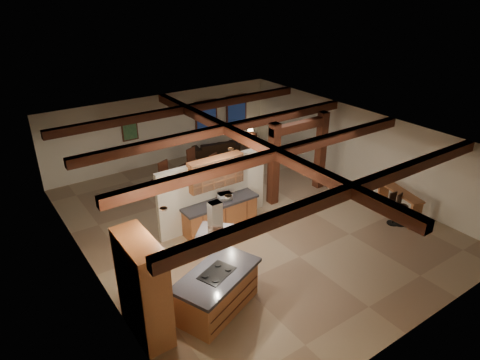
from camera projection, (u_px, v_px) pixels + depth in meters
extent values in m
plane|color=tan|center=(248.00, 220.00, 13.96)|extent=(12.00, 12.00, 0.00)
plane|color=silver|center=(164.00, 129.00, 17.77)|extent=(10.00, 0.00, 10.00)
plane|color=silver|center=(418.00, 282.00, 8.90)|extent=(10.00, 0.00, 10.00)
plane|color=silver|center=(88.00, 229.00, 10.76)|extent=(0.00, 12.00, 12.00)
plane|color=silver|center=(357.00, 147.00, 15.91)|extent=(0.00, 12.00, 12.00)
plane|color=#351E10|center=(249.00, 136.00, 12.71)|extent=(12.00, 12.00, 0.00)
cube|color=#421510|center=(351.00, 190.00, 9.81)|extent=(10.00, 0.25, 0.28)
cube|color=#421510|center=(277.00, 154.00, 11.81)|extent=(10.00, 0.25, 0.28)
cube|color=#421510|center=(225.00, 129.00, 13.73)|extent=(10.00, 0.25, 0.28)
cube|color=#421510|center=(185.00, 109.00, 15.73)|extent=(10.00, 0.25, 0.28)
cube|color=#421510|center=(249.00, 140.00, 12.77)|extent=(0.28, 12.00, 0.28)
cube|color=#421510|center=(274.00, 164.00, 14.43)|extent=(0.30, 0.30, 2.90)
cube|color=#421510|center=(321.00, 150.00, 15.56)|extent=(0.30, 0.30, 2.90)
cube|color=#421510|center=(300.00, 126.00, 14.50)|extent=(2.50, 0.28, 0.28)
cube|color=silver|center=(213.00, 192.00, 13.34)|extent=(3.80, 0.18, 2.20)
cube|color=#9E5B33|center=(143.00, 288.00, 9.12)|extent=(0.64, 1.60, 2.40)
cube|color=silver|center=(156.00, 284.00, 9.29)|extent=(0.06, 0.62, 0.95)
cube|color=black|center=(157.00, 276.00, 9.23)|extent=(0.01, 0.50, 0.28)
cube|color=#9E5B33|center=(221.00, 216.00, 13.34)|extent=(2.40, 0.60, 0.86)
cube|color=black|center=(220.00, 203.00, 13.14)|extent=(2.50, 0.66, 0.08)
cube|color=#9E5B33|center=(216.00, 172.00, 12.88)|extent=(1.80, 0.34, 0.95)
cube|color=silver|center=(219.00, 174.00, 12.75)|extent=(1.74, 0.02, 0.90)
pyramid|color=silver|center=(216.00, 249.00, 9.50)|extent=(1.10, 1.10, 0.45)
cube|color=silver|center=(215.00, 217.00, 9.15)|extent=(0.26, 0.22, 0.73)
cube|color=#421510|center=(206.00, 119.00, 18.74)|extent=(1.10, 0.05, 1.70)
cube|color=black|center=(207.00, 120.00, 18.72)|extent=(0.95, 0.02, 1.55)
cube|color=#421510|center=(236.00, 113.00, 19.56)|extent=(1.10, 0.05, 1.70)
cube|color=black|center=(237.00, 114.00, 19.54)|extent=(0.95, 0.02, 1.55)
cube|color=#421510|center=(130.00, 130.00, 16.85)|extent=(0.65, 0.04, 0.85)
cube|color=#245538|center=(130.00, 130.00, 16.83)|extent=(0.55, 0.01, 0.75)
cylinder|color=silver|center=(228.00, 196.00, 9.31)|extent=(0.16, 0.16, 0.03)
cylinder|color=silver|center=(231.00, 149.00, 11.84)|extent=(0.16, 0.16, 0.03)
cylinder|color=silver|center=(164.00, 209.00, 8.81)|extent=(0.16, 0.16, 0.03)
cube|color=#9E5B33|center=(217.00, 293.00, 10.04)|extent=(2.24, 1.68, 0.96)
cube|color=black|center=(217.00, 275.00, 9.81)|extent=(2.41, 1.86, 0.09)
cube|color=black|center=(217.00, 273.00, 9.79)|extent=(0.99, 0.83, 0.02)
imported|color=#3C1D0F|center=(190.00, 182.00, 15.78)|extent=(1.94, 1.26, 0.64)
imported|color=black|center=(216.00, 148.00, 18.99)|extent=(2.16, 1.19, 0.60)
imported|color=silver|center=(225.00, 197.00, 13.16)|extent=(0.46, 0.35, 0.23)
cube|color=#9E5B33|center=(401.00, 192.00, 13.79)|extent=(0.87, 1.83, 0.05)
cube|color=#9E5B33|center=(415.00, 216.00, 13.32)|extent=(0.41, 0.19, 0.89)
cube|color=#9E5B33|center=(383.00, 194.00, 14.67)|extent=(0.41, 0.19, 0.89)
cube|color=#421510|center=(250.00, 139.00, 19.99)|extent=(0.57, 0.57, 0.56)
cylinder|color=black|center=(250.00, 132.00, 19.83)|extent=(0.06, 0.06, 0.15)
cone|color=#FFD699|center=(250.00, 129.00, 19.77)|extent=(0.26, 0.26, 0.17)
cylinder|color=black|center=(403.00, 207.00, 13.43)|extent=(0.33, 0.33, 0.06)
cube|color=black|center=(399.00, 199.00, 13.44)|extent=(0.31, 0.08, 0.36)
cylinder|color=black|center=(401.00, 215.00, 13.57)|extent=(0.05, 0.05, 0.63)
cylinder|color=black|center=(400.00, 224.00, 13.70)|extent=(0.36, 0.36, 0.03)
cylinder|color=black|center=(396.00, 206.00, 13.46)|extent=(0.33, 0.33, 0.06)
cube|color=black|center=(393.00, 198.00, 13.49)|extent=(0.31, 0.06, 0.37)
cylinder|color=black|center=(394.00, 215.00, 13.60)|extent=(0.06, 0.06, 0.64)
cylinder|color=black|center=(392.00, 223.00, 13.74)|extent=(0.37, 0.37, 0.03)
cube|color=#421510|center=(192.00, 191.00, 14.75)|extent=(0.59, 0.59, 0.07)
cube|color=#421510|center=(186.00, 179.00, 14.69)|extent=(0.44, 0.21, 0.81)
cylinder|color=#421510|center=(193.00, 201.00, 14.63)|extent=(0.05, 0.05, 0.46)
cylinder|color=#421510|center=(200.00, 197.00, 14.91)|extent=(0.05, 0.05, 0.46)
cylinder|color=#421510|center=(185.00, 198.00, 14.82)|extent=(0.05, 0.05, 0.46)
cylinder|color=#421510|center=(192.00, 194.00, 15.10)|extent=(0.05, 0.05, 0.46)
cube|color=#421510|center=(160.00, 180.00, 15.52)|extent=(0.59, 0.59, 0.07)
cube|color=#421510|center=(163.00, 172.00, 15.23)|extent=(0.44, 0.21, 0.81)
cylinder|color=#421510|center=(160.00, 184.00, 15.86)|extent=(0.05, 0.05, 0.46)
cylinder|color=#421510|center=(153.00, 187.00, 15.59)|extent=(0.05, 0.05, 0.46)
cylinder|color=#421510|center=(167.00, 186.00, 15.68)|extent=(0.05, 0.05, 0.46)
cylinder|color=#421510|center=(160.00, 190.00, 15.40)|extent=(0.05, 0.05, 0.46)
cube|color=#421510|center=(218.00, 176.00, 15.89)|extent=(0.59, 0.59, 0.07)
cube|color=#421510|center=(213.00, 164.00, 15.83)|extent=(0.44, 0.21, 0.81)
cylinder|color=#421510|center=(219.00, 185.00, 15.77)|extent=(0.05, 0.05, 0.46)
cylinder|color=#421510|center=(225.00, 181.00, 16.04)|extent=(0.05, 0.05, 0.46)
cylinder|color=#421510|center=(211.00, 182.00, 15.95)|extent=(0.05, 0.05, 0.46)
cylinder|color=#421510|center=(217.00, 179.00, 16.23)|extent=(0.05, 0.05, 0.46)
cube|color=#421510|center=(187.00, 166.00, 16.65)|extent=(0.59, 0.59, 0.07)
cube|color=#421510|center=(191.00, 158.00, 16.36)|extent=(0.44, 0.21, 0.81)
cylinder|color=#421510|center=(187.00, 170.00, 17.00)|extent=(0.05, 0.05, 0.46)
cylinder|color=#421510|center=(181.00, 173.00, 16.72)|extent=(0.05, 0.05, 0.46)
cylinder|color=#421510|center=(194.00, 172.00, 16.81)|extent=(0.05, 0.05, 0.46)
cylinder|color=#421510|center=(188.00, 175.00, 16.54)|extent=(0.05, 0.05, 0.46)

